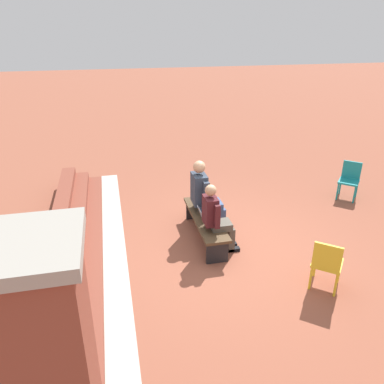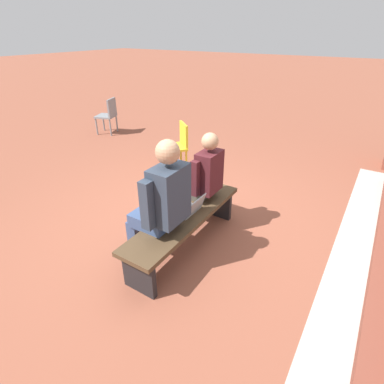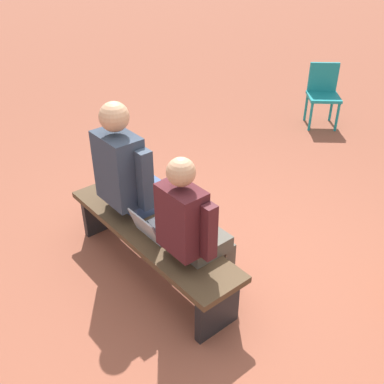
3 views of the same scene
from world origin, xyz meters
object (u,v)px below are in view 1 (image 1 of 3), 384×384
Objects in this scene: person_student at (216,216)px; plastic_chair_far_right at (350,178)px; person_adult at (205,194)px; plastic_chair_near_bench_left at (327,262)px; laptop at (206,216)px; bench at (205,221)px.

plastic_chair_far_right is at bearing -67.58° from person_student.
plastic_chair_far_right is (1.49, -3.60, -0.21)m from person_student.
plastic_chair_near_bench_left is (-2.15, -1.30, -0.27)m from person_adult.
person_student is 4.00× the size of laptop.
person_adult is at bearing -12.50° from bench.
person_adult is 2.52m from plastic_chair_near_bench_left.
person_student is 1.52× the size of plastic_chair_far_right.
laptop is (-0.07, 0.01, 0.15)m from bench.
bench is at bearing 105.73° from plastic_chair_far_right.
plastic_chair_far_right and plastic_chair_near_bench_left have the same top height.
bench is at bearing 7.98° from person_student.
plastic_chair_near_bench_left is at bearing 141.21° from plastic_chair_far_right.
plastic_chair_far_right is (1.10, -3.68, -0.02)m from laptop.
person_adult reaches higher than bench.
person_student is 0.90× the size of person_adult.
person_student is 1.52× the size of plastic_chair_near_bench_left.
laptop is 2.23m from plastic_chair_near_bench_left.
person_adult is 1.70× the size of plastic_chair_near_bench_left.
plastic_chair_far_right is 1.00× the size of plastic_chair_near_bench_left.
person_student is (-0.45, -0.06, 0.34)m from bench.
plastic_chair_far_right is at bearing -78.87° from person_adult.
laptop is (-0.40, 0.08, -0.25)m from person_adult.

